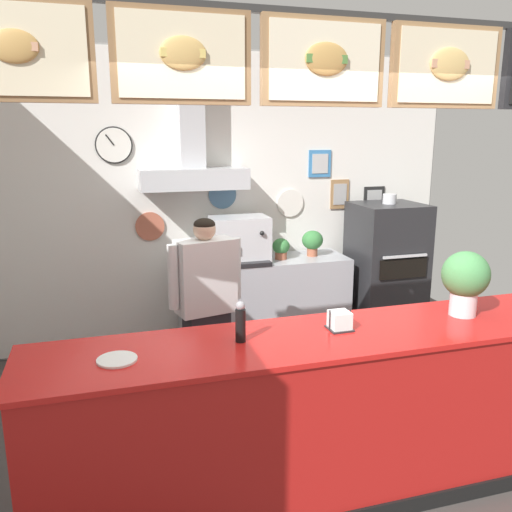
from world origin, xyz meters
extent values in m
plane|color=#3F3A38|center=(0.00, 0.00, 0.00)|extent=(5.86, 5.86, 0.00)
cube|color=gray|center=(0.00, 2.27, 1.48)|extent=(4.89, 0.12, 2.95)
cube|color=white|center=(0.00, 2.21, 1.48)|extent=(4.85, 0.01, 2.91)
cylinder|color=black|center=(-1.07, 2.19, 2.04)|extent=(0.35, 0.02, 0.35)
cylinder|color=white|center=(-1.07, 2.18, 2.04)|extent=(0.32, 0.01, 0.32)
cube|color=black|center=(-1.11, 2.17, 2.09)|extent=(0.08, 0.01, 0.10)
cylinder|color=#C1664C|center=(-0.77, 2.19, 1.25)|extent=(0.29, 0.02, 0.29)
cylinder|color=teal|center=(-0.03, 2.19, 1.54)|extent=(0.29, 0.02, 0.29)
cylinder|color=white|center=(0.70, 2.19, 1.43)|extent=(0.29, 0.02, 0.29)
cube|color=teal|center=(1.03, 2.19, 1.83)|extent=(0.25, 0.02, 0.28)
cube|color=#BCBCBC|center=(1.03, 2.18, 1.83)|extent=(0.18, 0.01, 0.20)
cube|color=#997047|center=(1.28, 2.19, 1.50)|extent=(0.21, 0.02, 0.32)
cube|color=#A3A3A3|center=(1.28, 2.18, 1.50)|extent=(0.15, 0.01, 0.23)
cube|color=black|center=(1.70, 2.19, 1.44)|extent=(0.25, 0.02, 0.26)
cube|color=#ACACAC|center=(1.70, 2.18, 1.44)|extent=(0.18, 0.01, 0.19)
cube|color=#B7BABF|center=(-0.35, 2.02, 1.72)|extent=(1.03, 0.39, 0.20)
cube|color=#B7BABF|center=(-0.35, 2.09, 2.36)|extent=(0.24, 0.24, 1.08)
cube|color=#2D2D2D|center=(0.00, -0.18, 2.80)|extent=(3.94, 0.04, 0.04)
cube|color=olive|center=(-1.58, -0.21, 2.54)|extent=(0.72, 0.05, 0.47)
cube|color=beige|center=(-1.58, -0.24, 2.54)|extent=(0.65, 0.01, 0.42)
ellipsoid|color=tan|center=(-1.58, -0.25, 2.55)|extent=(0.22, 0.04, 0.16)
cube|color=tan|center=(-1.58, -0.26, 2.55)|extent=(0.21, 0.01, 0.04)
cube|color=olive|center=(-0.79, -0.21, 2.54)|extent=(0.72, 0.05, 0.47)
cube|color=beige|center=(-0.79, -0.24, 2.54)|extent=(0.65, 0.01, 0.42)
ellipsoid|color=#DBAD60|center=(-0.79, -0.25, 2.55)|extent=(0.24, 0.04, 0.17)
cube|color=#E5C666|center=(-0.79, -0.26, 2.55)|extent=(0.23, 0.01, 0.04)
cube|color=#9E754C|center=(0.00, -0.21, 2.54)|extent=(0.72, 0.05, 0.47)
cube|color=#F2E5C6|center=(0.00, -0.24, 2.54)|extent=(0.65, 0.01, 0.42)
ellipsoid|color=tan|center=(0.00, -0.25, 2.55)|extent=(0.25, 0.04, 0.18)
cube|color=#51843D|center=(0.00, -0.26, 2.55)|extent=(0.24, 0.01, 0.05)
cube|color=#9E754C|center=(0.79, -0.21, 2.54)|extent=(0.72, 0.05, 0.47)
cube|color=beige|center=(0.79, -0.24, 2.54)|extent=(0.65, 0.01, 0.42)
ellipsoid|color=#E5BC70|center=(0.79, -0.25, 2.55)|extent=(0.27, 0.04, 0.19)
cube|color=tan|center=(0.79, -0.26, 2.55)|extent=(0.26, 0.01, 0.05)
cube|color=#B21916|center=(0.00, -0.45, 0.50)|extent=(3.42, 0.65, 1.00)
cube|color=red|center=(0.00, -0.45, 1.02)|extent=(3.49, 0.68, 0.03)
cube|color=#A3A5AD|center=(0.32, 1.87, 0.46)|extent=(1.71, 0.57, 0.91)
cube|color=gray|center=(0.32, 1.87, 0.16)|extent=(1.62, 0.53, 0.02)
cube|color=#232326|center=(1.62, 1.74, 0.72)|extent=(0.69, 0.65, 1.44)
cube|color=black|center=(1.62, 1.40, 0.84)|extent=(0.52, 0.02, 0.20)
cube|color=silver|center=(1.62, 1.38, 0.97)|extent=(0.49, 0.02, 0.02)
cylinder|color=silver|center=(1.62, 1.74, 1.49)|extent=(0.14, 0.14, 0.10)
cube|color=#232328|center=(-0.50, 0.76, 0.40)|extent=(0.36, 0.27, 0.81)
cube|color=white|center=(-0.50, 0.76, 1.09)|extent=(0.48, 0.31, 0.57)
cylinder|color=white|center=(-0.25, 0.82, 1.12)|extent=(0.08, 0.08, 0.49)
cylinder|color=white|center=(-0.75, 0.71, 1.12)|extent=(0.08, 0.08, 0.49)
sphere|color=#D8AD8E|center=(-0.50, 0.76, 1.46)|extent=(0.17, 0.17, 0.17)
ellipsoid|color=black|center=(-0.50, 0.76, 1.49)|extent=(0.16, 0.16, 0.09)
cube|color=silver|center=(0.06, 1.85, 1.14)|extent=(0.55, 0.37, 0.45)
cylinder|color=#4C4C51|center=(-0.05, 1.64, 1.11)|extent=(0.06, 0.06, 0.06)
cube|color=black|center=(0.06, 1.63, 0.93)|extent=(0.50, 0.10, 0.04)
sphere|color=black|center=(0.22, 1.65, 1.23)|extent=(0.04, 0.04, 0.04)
cylinder|color=#9E563D|center=(0.48, 1.84, 0.95)|extent=(0.12, 0.12, 0.07)
ellipsoid|color=#387A3D|center=(0.48, 1.84, 1.05)|extent=(0.18, 0.18, 0.16)
cylinder|color=#9E563D|center=(-0.30, 1.86, 0.96)|extent=(0.09, 0.09, 0.09)
ellipsoid|color=#47894C|center=(-0.30, 1.86, 1.06)|extent=(0.15, 0.15, 0.13)
cylinder|color=#9E563D|center=(0.84, 1.88, 0.96)|extent=(0.11, 0.11, 0.09)
ellipsoid|color=#387A3D|center=(0.84, 1.88, 1.08)|extent=(0.22, 0.22, 0.20)
cylinder|color=white|center=(-1.21, -0.48, 1.04)|extent=(0.20, 0.20, 0.01)
cube|color=#262628|center=(0.06, -0.40, 1.04)|extent=(0.14, 0.14, 0.01)
cylinder|color=#262628|center=(0.00, -0.40, 1.10)|extent=(0.01, 0.01, 0.13)
cylinder|color=#262628|center=(0.13, -0.40, 1.10)|extent=(0.01, 0.01, 0.13)
cube|color=white|center=(0.06, -0.40, 1.09)|extent=(0.11, 0.11, 0.11)
cylinder|color=black|center=(-0.54, -0.41, 1.13)|extent=(0.06, 0.06, 0.19)
sphere|color=gray|center=(-0.54, -0.41, 1.24)|extent=(0.05, 0.05, 0.05)
cylinder|color=silver|center=(0.92, -0.39, 1.11)|extent=(0.17, 0.17, 0.16)
cylinder|color=gray|center=(0.92, -0.39, 1.06)|extent=(0.15, 0.15, 0.05)
ellipsoid|color=#47894C|center=(0.92, -0.39, 1.30)|extent=(0.29, 0.29, 0.29)
camera|label=1|loc=(-1.25, -3.07, 2.17)|focal=37.23mm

